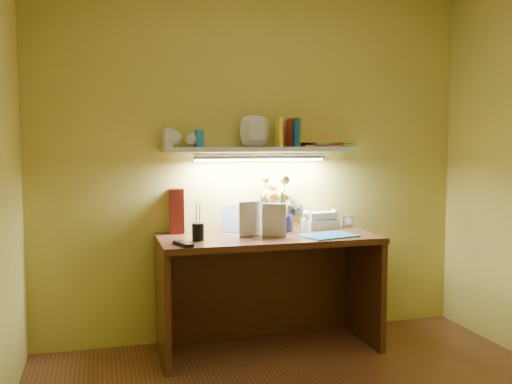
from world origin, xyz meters
TOP-DOWN VIEW (x-y plane):
  - desk at (0.00, 1.20)m, footprint 1.40×0.60m
  - flower_bouquet at (0.11, 1.37)m, footprint 0.28×0.28m
  - telephone at (0.43, 1.38)m, footprint 0.23×0.18m
  - desk_clock at (0.65, 1.43)m, footprint 0.08×0.05m
  - whisky_bottle at (-0.55, 1.44)m, footprint 0.08×0.08m
  - whisky_box at (-0.56, 1.44)m, footprint 0.10×0.10m
  - pen_cup at (-0.47, 1.14)m, footprint 0.09×0.09m
  - art_card at (-0.18, 1.40)m, footprint 0.18×0.08m
  - tv_remote at (-0.58, 1.00)m, footprint 0.10×0.18m
  - blue_folder at (0.36, 1.07)m, footprint 0.38×0.31m
  - desk_book_a at (-0.20, 1.17)m, footprint 0.17×0.07m
  - desk_book_b at (-0.05, 1.18)m, footprint 0.15×0.08m
  - wall_shelf at (0.02, 1.38)m, footprint 1.31×0.31m

SIDE VIEW (x-z plane):
  - desk at x=0.00m, z-range 0.00..0.75m
  - blue_folder at x=0.36m, z-range 0.75..0.76m
  - tv_remote at x=-0.58m, z-range 0.75..0.77m
  - desk_clock at x=0.65m, z-range 0.75..0.82m
  - telephone at x=0.43m, z-range 0.75..0.88m
  - art_card at x=-0.18m, z-range 0.75..0.92m
  - pen_cup at x=-0.47m, z-range 0.75..0.93m
  - desk_book_b at x=-0.05m, z-range 0.75..0.96m
  - desk_book_a at x=-0.20m, z-range 0.75..0.98m
  - whisky_bottle at x=-0.55m, z-range 0.75..1.00m
  - whisky_box at x=-0.56m, z-range 0.75..1.04m
  - flower_bouquet at x=0.11m, z-range 0.75..1.12m
  - wall_shelf at x=0.02m, z-range 1.22..1.44m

